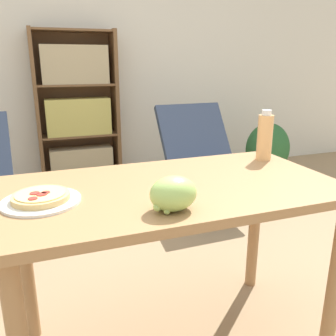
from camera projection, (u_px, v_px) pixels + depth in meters
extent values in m
cube|color=silver|center=(84.00, 55.00, 3.61)|extent=(8.00, 0.05, 2.60)
cube|color=#A37549|center=(174.00, 189.00, 1.40)|extent=(1.30, 0.70, 0.03)
cylinder|color=#A37549|center=(335.00, 285.00, 1.44)|extent=(0.06, 0.06, 0.74)
cylinder|color=#A37549|center=(26.00, 266.00, 1.58)|extent=(0.06, 0.06, 0.74)
cylinder|color=#A37549|center=(254.00, 225.00, 1.96)|extent=(0.06, 0.06, 0.74)
cylinder|color=white|center=(41.00, 201.00, 1.21)|extent=(0.27, 0.27, 0.01)
cylinder|color=#DBB26B|center=(41.00, 197.00, 1.21)|extent=(0.19, 0.19, 0.02)
cylinder|color=#EACC7A|center=(40.00, 194.00, 1.21)|extent=(0.17, 0.17, 0.00)
cylinder|color=#A83328|center=(35.00, 193.00, 1.20)|extent=(0.03, 0.03, 0.00)
cylinder|color=#A83328|center=(42.00, 194.00, 1.19)|extent=(0.03, 0.03, 0.00)
cylinder|color=#A83328|center=(46.00, 192.00, 1.21)|extent=(0.03, 0.03, 0.00)
cylinder|color=#A83328|center=(33.00, 198.00, 1.15)|extent=(0.03, 0.03, 0.00)
ellipsoid|color=#A8CC66|center=(173.00, 194.00, 1.13)|extent=(0.16, 0.12, 0.12)
sphere|color=#A8CC66|center=(170.00, 204.00, 1.16)|extent=(0.02, 0.02, 0.02)
sphere|color=#A8CC66|center=(178.00, 194.00, 1.15)|extent=(0.03, 0.03, 0.03)
sphere|color=#A8CC66|center=(161.00, 206.00, 1.15)|extent=(0.03, 0.03, 0.03)
sphere|color=#A8CC66|center=(175.00, 197.00, 1.18)|extent=(0.03, 0.03, 0.03)
sphere|color=#A8CC66|center=(159.00, 188.00, 1.16)|extent=(0.02, 0.02, 0.02)
sphere|color=#A8CC66|center=(173.00, 187.00, 1.16)|extent=(0.03, 0.03, 0.03)
sphere|color=#A8CC66|center=(160.00, 190.00, 1.14)|extent=(0.02, 0.02, 0.02)
sphere|color=#A8CC66|center=(188.00, 200.00, 1.14)|extent=(0.02, 0.02, 0.02)
sphere|color=#A8CC66|center=(170.00, 198.00, 1.10)|extent=(0.02, 0.02, 0.02)
sphere|color=#A8CC66|center=(167.00, 211.00, 1.11)|extent=(0.02, 0.02, 0.02)
sphere|color=#A8CC66|center=(157.00, 207.00, 1.11)|extent=(0.03, 0.03, 0.03)
cylinder|color=#EFB270|center=(265.00, 138.00, 1.72)|extent=(0.07, 0.07, 0.22)
cylinder|color=white|center=(267.00, 112.00, 1.68)|extent=(0.05, 0.05, 0.02)
cube|color=black|center=(204.00, 206.00, 3.06)|extent=(0.57, 0.56, 0.10)
cube|color=#2D384C|center=(210.00, 174.00, 2.90)|extent=(0.62, 0.51, 0.14)
cube|color=#2D384C|center=(195.00, 138.00, 3.10)|extent=(0.61, 0.42, 0.55)
cube|color=brown|center=(37.00, 112.00, 3.44)|extent=(0.04, 0.29, 1.54)
cube|color=brown|center=(115.00, 109.00, 3.69)|extent=(0.04, 0.29, 1.54)
cube|color=brown|center=(76.00, 109.00, 3.69)|extent=(0.80, 0.01, 1.54)
cube|color=brown|center=(83.00, 181.00, 3.78)|extent=(0.73, 0.28, 0.02)
cube|color=tan|center=(82.00, 164.00, 3.71)|extent=(0.63, 0.20, 0.36)
cube|color=brown|center=(80.00, 135.00, 3.64)|extent=(0.73, 0.28, 0.02)
cube|color=#CCBC5B|center=(78.00, 117.00, 3.56)|extent=(0.63, 0.20, 0.36)
cube|color=brown|center=(76.00, 85.00, 3.49)|extent=(0.73, 0.28, 0.02)
cube|color=tan|center=(75.00, 65.00, 3.42)|extent=(0.63, 0.20, 0.36)
cube|color=brown|center=(72.00, 30.00, 3.35)|extent=(0.73, 0.28, 0.02)
cylinder|color=#8E5B42|center=(265.00, 174.00, 3.77)|extent=(0.29, 0.29, 0.18)
ellipsoid|color=#285B2D|center=(268.00, 149.00, 3.69)|extent=(0.47, 0.40, 0.54)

